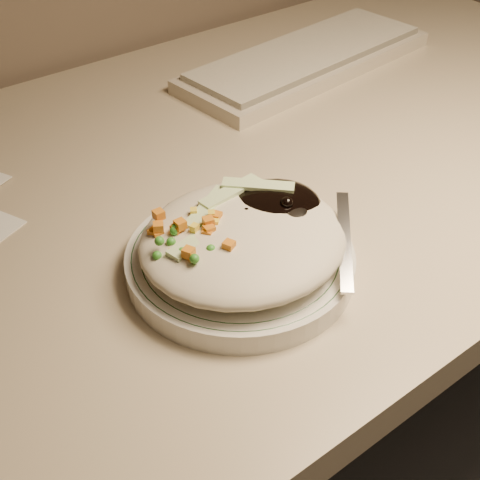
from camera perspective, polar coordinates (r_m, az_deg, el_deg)
desk at (r=0.89m, az=-1.59°, el=-4.67°), size 1.40×0.70×0.74m
plate at (r=0.62m, az=-0.00°, el=-1.89°), size 0.21×0.21×0.02m
plate_rim at (r=0.61m, az=0.00°, el=-1.17°), size 0.20×0.20×0.00m
meal at (r=0.60m, az=0.37°, el=0.54°), size 0.21×0.19×0.05m
keyboard at (r=1.01m, az=5.72°, el=15.10°), size 0.41×0.18×0.03m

